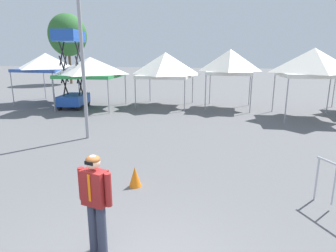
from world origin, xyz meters
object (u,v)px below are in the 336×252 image
Objects in this scene: canopy_tent_behind_left at (91,67)px; canopy_tent_behind_center at (313,62)px; person_foreground at (95,198)px; light_pole_near_lift at (79,13)px; canopy_tent_center at (46,62)px; scissor_lift at (73,86)px; tree_behind_tents_center at (68,35)px; canopy_tent_behind_right at (166,65)px; traffic_cone_lot_center at (135,177)px; canopy_tent_right_of_center at (230,62)px.

canopy_tent_behind_left is 1.03× the size of canopy_tent_behind_center.
light_pole_near_lift is at bearing 119.01° from person_foreground.
scissor_lift is at bearing -28.11° from canopy_tent_center.
scissor_lift is (-1.12, -0.34, -1.16)m from canopy_tent_behind_left.
canopy_tent_behind_center is at bearing 63.84° from person_foreground.
scissor_lift is at bearing 121.50° from person_foreground.
tree_behind_tents_center is at bearing 124.99° from canopy_tent_behind_left.
canopy_tent_behind_right is 6.46× the size of traffic_cone_lot_center.
canopy_tent_behind_center is 11.63m from light_pole_near_lift.
light_pole_near_lift reaches higher than canopy_tent_behind_center.
traffic_cone_lot_center is (10.21, -11.41, -2.53)m from canopy_tent_center.
traffic_cone_lot_center is (-0.22, 2.59, -0.77)m from person_foreground.
canopy_tent_center is at bearing 163.69° from canopy_tent_behind_left.
canopy_tent_behind_left is 7.46m from light_pole_near_lift.
scissor_lift is (-5.53, -1.99, -1.26)m from canopy_tent_behind_right.
canopy_tent_behind_right is 18.81m from tree_behind_tents_center.
canopy_tent_center is 10.43m from light_pole_near_lift.
canopy_tent_behind_right is 1.93× the size of person_foreground.
canopy_tent_behind_center is at bearing -5.06° from canopy_tent_center.
canopy_tent_behind_center is 2.05× the size of person_foreground.
canopy_tent_behind_left is at bearing -16.31° from canopy_tent_center.
canopy_tent_center is at bearing -176.43° from canopy_tent_behind_right.
canopy_tent_behind_center reaches higher than canopy_tent_behind_left.
traffic_cone_lot_center is at bearing -58.34° from canopy_tent_behind_left.
tree_behind_tents_center reaches higher than traffic_cone_lot_center.
light_pole_near_lift reaches higher than canopy_tent_center.
scissor_lift is at bearing -163.31° from canopy_tent_behind_left.
canopy_tent_right_of_center is 0.43× the size of light_pole_near_lift.
canopy_tent_behind_right is at bearing 19.76° from scissor_lift.
canopy_tent_center reaches higher than person_foreground.
canopy_tent_behind_left is 8.65m from canopy_tent_right_of_center.
canopy_tent_center is 14.19m from tree_behind_tents_center.
person_foreground is 8.26m from light_pole_near_lift.
canopy_tent_behind_left is 0.44× the size of light_pole_near_lift.
canopy_tent_right_of_center is at bearing 2.66° from canopy_tent_center.
canopy_tent_behind_center is (4.23, -2.04, 0.05)m from canopy_tent_right_of_center.
scissor_lift is 8.13m from light_pole_near_lift.
canopy_tent_behind_right is 8.53m from canopy_tent_behind_center.
canopy_tent_right_of_center is 0.77× the size of scissor_lift.
canopy_tent_behind_center is 12.10m from traffic_cone_lot_center.
canopy_tent_behind_left is at bearing 114.93° from light_pole_near_lift.
canopy_tent_behind_right is at bearing 80.08° from light_pole_near_lift.
canopy_tent_center is 8.30m from canopy_tent_behind_right.
tree_behind_tents_center is (-16.22, 26.68, 4.38)m from person_foreground.
scissor_lift reaches higher than canopy_tent_behind_right.
light_pole_near_lift is 23.90m from tree_behind_tents_center.
canopy_tent_behind_center reaches higher than person_foreground.
person_foreground is at bearing -81.60° from canopy_tent_behind_right.
light_pole_near_lift reaches higher than scissor_lift.
canopy_tent_behind_left is at bearing -168.60° from canopy_tent_right_of_center.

